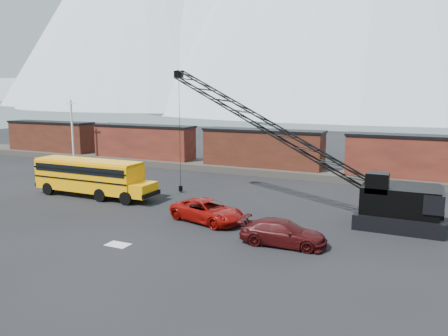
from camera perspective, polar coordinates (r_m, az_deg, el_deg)
The scene contains 12 objects.
ground at distance 30.22m, azimuth -9.66°, elevation -7.39°, with size 160.00×160.00×0.00m, color black.
gravel_berm at distance 49.31m, azimuth 5.00°, elevation -0.18°, with size 120.00×5.00×0.70m, color #48423B.
boxcar_west_far at distance 66.96m, azimuth -21.68°, elevation 3.88°, with size 13.70×3.10×4.17m.
boxcar_west_near at distance 56.43m, azimuth -10.42°, elevation 3.43°, with size 13.70×3.10×4.17m.
boxcar_mid at distance 48.95m, azimuth 5.05°, elevation 2.60°, with size 13.70×3.10×4.17m.
boxcar_east_near at distance 46.04m, azimuth 24.09°, elevation 1.33°, with size 13.70×3.10×4.17m.
utility_pole at distance 58.36m, azimuth -19.20°, elevation 4.63°, with size 1.40×0.24×8.00m.
snow_patch at distance 26.90m, azimuth -13.68°, elevation -9.70°, with size 1.40×0.90×0.02m, color silver.
school_bus at distance 39.17m, azimuth -16.89°, elevation -1.02°, with size 11.65×2.65×3.19m.
red_pickup at distance 30.43m, azimuth -2.12°, elevation -5.63°, with size 2.56×5.55×1.54m, color #8D0A06.
maroon_suv at distance 26.15m, azimuth 7.73°, elevation -8.37°, with size 2.08×5.13×1.49m, color #3C0A0C.
crawler_crane at distance 33.70m, azimuth 6.49°, elevation 4.99°, with size 21.71×5.14×10.94m.
Camera 1 is at (16.62, -23.64, 8.86)m, focal length 35.00 mm.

